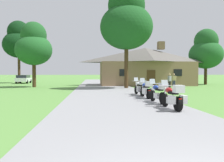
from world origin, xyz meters
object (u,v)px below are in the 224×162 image
motorcycle_blue_third_in_row (146,90)px  bystander_gray_shirt_beside_signpost (170,81)px  tree_right_of_lodge (206,51)px  tree_left_near (34,46)px  parked_white_suv_far_left (24,79)px  motorcycle_blue_second_in_row (159,93)px  tree_left_far (19,41)px  motorcycle_red_nearest_to_camera (173,97)px  tree_by_lodge_front (126,21)px  motorcycle_white_farthest_in_row (140,88)px  bystander_tan_shirt_near_lodge (174,80)px

motorcycle_blue_third_in_row → bystander_gray_shirt_beside_signpost: size_ratio=1.25×
tree_right_of_lodge → tree_left_near: 24.62m
bystander_gray_shirt_beside_signpost → parked_white_suv_far_left: size_ratio=0.35×
motorcycle_blue_second_in_row → tree_right_of_lodge: (13.54, 20.76, 4.49)m
bystander_gray_shirt_beside_signpost → tree_left_near: (-15.14, 5.24, 4.11)m
tree_left_near → motorcycle_blue_third_in_row: bearing=-52.4°
tree_left_far → motorcycle_blue_third_in_row: bearing=-58.1°
tree_left_near → motorcycle_red_nearest_to_camera: bearing=-60.0°
bystander_gray_shirt_beside_signpost → tree_left_far: size_ratio=0.15×
motorcycle_red_nearest_to_camera → tree_by_lodge_front: 16.43m
motorcycle_white_farthest_in_row → bystander_gray_shirt_beside_signpost: bearing=48.8°
motorcycle_blue_third_in_row → tree_right_of_lodge: 23.24m
motorcycle_blue_second_in_row → motorcycle_white_farthest_in_row: 4.44m
motorcycle_blue_third_in_row → bystander_gray_shirt_beside_signpost: 9.64m
bystander_gray_shirt_beside_signpost → tree_right_of_lodge: (9.06, 9.79, 4.18)m
motorcycle_blue_second_in_row → parked_white_suv_far_left: bearing=113.0°
parked_white_suv_far_left → bystander_gray_shirt_beside_signpost: bearing=-44.1°
motorcycle_blue_second_in_row → motorcycle_blue_third_in_row: bearing=85.6°
motorcycle_white_farthest_in_row → bystander_gray_shirt_beside_signpost: bystander_gray_shirt_beside_signpost is taller
parked_white_suv_far_left → bystander_tan_shirt_near_lodge: bearing=-38.4°
tree_left_near → parked_white_suv_far_left: (-4.60, 11.36, -4.27)m
bystander_tan_shirt_near_lodge → tree_right_of_lodge: (7.77, 7.57, 4.18)m
motorcycle_blue_second_in_row → bystander_gray_shirt_beside_signpost: bearing=61.8°
motorcycle_red_nearest_to_camera → parked_white_suv_far_left: parked_white_suv_far_left is taller
tree_right_of_lodge → tree_by_lodge_front: (-13.38, -8.07, 2.33)m
motorcycle_white_farthest_in_row → tree_left_near: tree_left_near is taller
motorcycle_blue_third_in_row → tree_left_far: bearing=119.7°
tree_left_far → tree_left_near: tree_left_far is taller
tree_left_far → tree_right_of_lodge: (29.83, -7.81, -2.17)m
motorcycle_red_nearest_to_camera → motorcycle_blue_second_in_row: bearing=86.2°
motorcycle_red_nearest_to_camera → tree_left_far: bearing=114.2°
tree_left_far → tree_by_lodge_front: bearing=-44.0°
motorcycle_red_nearest_to_camera → tree_left_far: 35.49m
tree_by_lodge_front → motorcycle_blue_third_in_row: bearing=-91.3°
bystander_gray_shirt_beside_signpost → tree_right_of_lodge: size_ratio=0.20×
tree_right_of_lodge → parked_white_suv_far_left: (-28.80, 6.81, -4.33)m
motorcycle_red_nearest_to_camera → tree_right_of_lodge: (13.54, 23.00, 4.50)m
tree_left_far → tree_by_lodge_front: tree_by_lodge_front is taller
bystander_tan_shirt_near_lodge → tree_right_of_lodge: tree_right_of_lodge is taller
motorcycle_blue_second_in_row → bystander_gray_shirt_beside_signpost: size_ratio=1.25×
tree_left_far → parked_white_suv_far_left: 6.66m
motorcycle_blue_third_in_row → parked_white_suv_far_left: 29.34m
motorcycle_white_farthest_in_row → tree_left_far: 29.83m
tree_left_far → motorcycle_red_nearest_to_camera: bearing=-62.1°
parked_white_suv_far_left → motorcycle_white_farthest_in_row: bearing=-60.7°
tree_left_near → tree_by_lodge_front: 11.63m
motorcycle_blue_third_in_row → tree_left_far: (-16.22, 26.10, 6.67)m
motorcycle_white_farthest_in_row → bystander_gray_shirt_beside_signpost: (4.54, 6.52, 0.32)m
bystander_tan_shirt_near_lodge → parked_white_suv_far_left: bystander_tan_shirt_near_lodge is taller
motorcycle_red_nearest_to_camera → motorcycle_blue_third_in_row: 4.72m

